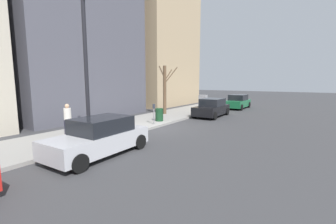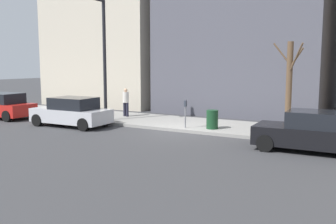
{
  "view_description": "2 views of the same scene",
  "coord_description": "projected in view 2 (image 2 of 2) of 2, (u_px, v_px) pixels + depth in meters",
  "views": [
    {
      "loc": [
        -8.41,
        11.38,
        2.97
      ],
      "look_at": [
        0.19,
        -1.52,
        0.84
      ],
      "focal_mm": 24.0,
      "sensor_mm": 36.0,
      "label": 1
    },
    {
      "loc": [
        -15.57,
        -8.33,
        3.26
      ],
      "look_at": [
        0.76,
        0.91,
        0.82
      ],
      "focal_mm": 40.0,
      "sensor_mm": 36.0,
      "label": 2
    }
  ],
  "objects": [
    {
      "name": "ground_plane",
      "position": [
        177.0,
        132.0,
        17.93
      ],
      "size": [
        120.0,
        120.0,
        0.0
      ],
      "primitive_type": "plane",
      "color": "#38383A"
    },
    {
      "name": "sidewalk",
      "position": [
        195.0,
        125.0,
        19.65
      ],
      "size": [
        4.0,
        36.0,
        0.15
      ],
      "primitive_type": "cube",
      "color": "gray",
      "rests_on": "ground"
    },
    {
      "name": "parked_car_black",
      "position": [
        314.0,
        132.0,
        13.84
      ],
      "size": [
        2.02,
        4.25,
        1.52
      ],
      "rotation": [
        0.0,
        0.0,
        0.03
      ],
      "color": "black",
      "rests_on": "ground"
    },
    {
      "name": "parked_car_silver",
      "position": [
        72.0,
        112.0,
        19.51
      ],
      "size": [
        2.03,
        4.25,
        1.52
      ],
      "rotation": [
        0.0,
        0.0,
        0.03
      ],
      "color": "#B7B7BC",
      "rests_on": "ground"
    },
    {
      "name": "parked_car_red",
      "position": [
        2.0,
        106.0,
        22.4
      ],
      "size": [
        2.02,
        4.25,
        1.52
      ],
      "rotation": [
        0.0,
        0.0,
        0.03
      ],
      "color": "red",
      "rests_on": "ground"
    },
    {
      "name": "parking_meter",
      "position": [
        185.0,
        111.0,
        18.08
      ],
      "size": [
        0.14,
        0.1,
        1.35
      ],
      "color": "slate",
      "rests_on": "sidewalk"
    },
    {
      "name": "streetlamp",
      "position": [
        101.0,
        49.0,
        19.97
      ],
      "size": [
        1.97,
        0.32,
        6.5
      ],
      "color": "black",
      "rests_on": "sidewalk"
    },
    {
      "name": "bare_tree",
      "position": [
        289.0,
        84.0,
        17.6
      ],
      "size": [
        1.01,
        1.53,
        4.13
      ],
      "color": "brown",
      "rests_on": "sidewalk"
    },
    {
      "name": "trash_bin",
      "position": [
        212.0,
        119.0,
        17.92
      ],
      "size": [
        0.56,
        0.56,
        0.9
      ],
      "primitive_type": "cylinder",
      "color": "#14381E",
      "rests_on": "sidewalk"
    },
    {
      "name": "pedestrian_near_meter",
      "position": [
        126.0,
        101.0,
        22.1
      ],
      "size": [
        0.36,
        0.39,
        1.66
      ],
      "rotation": [
        0.0,
        0.0,
        4.49
      ],
      "color": "#1E1E2D",
      "rests_on": "sidewalk"
    },
    {
      "name": "office_tower_right",
      "position": [
        124.0,
        15.0,
        31.02
      ],
      "size": [
        9.6,
        9.6,
        14.45
      ],
      "primitive_type": "cube",
      "color": "#BCB29E",
      "rests_on": "ground"
    }
  ]
}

